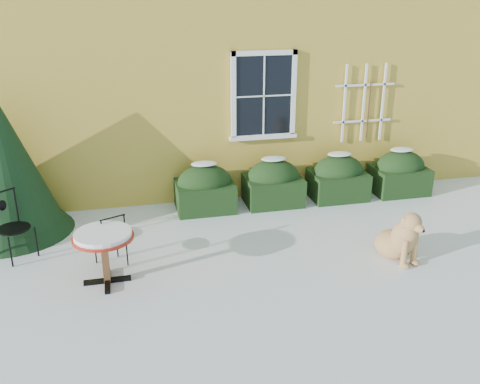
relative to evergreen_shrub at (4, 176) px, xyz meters
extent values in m
plane|color=white|center=(3.62, -2.35, -0.98)|extent=(80.00, 80.00, 0.00)
cube|color=gold|center=(3.62, 4.65, 2.02)|extent=(12.00, 8.00, 6.00)
cube|color=black|center=(4.52, 0.61, 0.99)|extent=(1.05, 0.03, 1.45)
cube|color=white|center=(4.52, 0.60, 1.76)|extent=(1.23, 0.06, 0.09)
cube|color=white|center=(4.52, 0.60, 0.22)|extent=(1.23, 0.06, 0.09)
cube|color=white|center=(3.95, 0.60, 0.99)|extent=(0.09, 0.06, 1.63)
cube|color=white|center=(5.09, 0.60, 0.99)|extent=(0.09, 0.06, 1.63)
cube|color=white|center=(4.52, 0.59, 0.99)|extent=(0.02, 0.02, 1.45)
cube|color=white|center=(4.52, 0.59, 0.99)|extent=(1.05, 0.02, 0.02)
cube|color=white|center=(4.52, 0.60, 0.22)|extent=(1.29, 0.14, 0.07)
cube|color=white|center=(6.12, 0.59, 0.77)|extent=(0.04, 0.03, 1.50)
cube|color=white|center=(6.52, 0.59, 0.77)|extent=(0.04, 0.03, 1.50)
cube|color=white|center=(6.92, 0.59, 0.77)|extent=(0.04, 0.03, 1.50)
cube|color=white|center=(6.52, 0.59, 0.42)|extent=(1.20, 0.03, 0.04)
cube|color=white|center=(6.52, 0.59, 1.12)|extent=(1.20, 0.03, 0.04)
cylinder|color=#472D19|center=(6.62, 0.57, 0.62)|extent=(0.02, 0.02, 1.10)
cube|color=black|center=(3.32, 0.20, -0.72)|extent=(1.05, 0.80, 0.52)
ellipsoid|color=black|center=(3.32, 0.20, -0.46)|extent=(1.00, 0.72, 0.67)
ellipsoid|color=white|center=(3.32, 0.20, -0.10)|extent=(0.47, 0.32, 0.06)
cube|color=black|center=(4.62, 0.20, -0.72)|extent=(1.05, 0.80, 0.52)
ellipsoid|color=black|center=(4.62, 0.20, -0.46)|extent=(1.00, 0.72, 0.67)
ellipsoid|color=white|center=(4.62, 0.20, -0.10)|extent=(0.47, 0.32, 0.06)
cube|color=black|center=(5.92, 0.20, -0.72)|extent=(1.05, 0.80, 0.52)
ellipsoid|color=black|center=(5.92, 0.20, -0.46)|extent=(1.00, 0.72, 0.67)
ellipsoid|color=white|center=(5.92, 0.20, -0.10)|extent=(0.47, 0.32, 0.06)
cube|color=black|center=(7.22, 0.20, -0.72)|extent=(1.05, 0.80, 0.52)
ellipsoid|color=black|center=(7.22, 0.20, -0.46)|extent=(1.00, 0.72, 0.67)
ellipsoid|color=white|center=(7.22, 0.20, -0.10)|extent=(0.47, 0.32, 0.06)
cone|color=black|center=(0.00, 0.00, -0.40)|extent=(2.02, 2.02, 1.17)
cone|color=black|center=(0.00, 0.00, 0.24)|extent=(1.81, 1.81, 2.45)
cube|color=black|center=(1.56, -2.06, -0.96)|extent=(0.65, 0.07, 0.06)
cube|color=black|center=(1.56, -2.06, -0.96)|extent=(0.07, 0.65, 0.06)
cube|color=brown|center=(1.56, -2.06, -0.64)|extent=(0.09, 0.09, 0.69)
cylinder|color=#A31C0D|center=(1.56, -2.06, -0.29)|extent=(0.83, 0.83, 0.04)
cylinder|color=white|center=(1.56, -2.06, -0.24)|extent=(0.77, 0.77, 0.06)
cylinder|color=black|center=(1.71, -1.32, -0.79)|extent=(0.02, 0.02, 0.39)
cylinder|color=black|center=(1.40, -1.46, -0.79)|extent=(0.02, 0.02, 0.39)
cylinder|color=black|center=(1.85, -1.63, -0.79)|extent=(0.02, 0.02, 0.39)
cylinder|color=black|center=(1.54, -1.77, -0.79)|extent=(0.02, 0.02, 0.39)
cylinder|color=black|center=(1.62, -1.55, -0.60)|extent=(0.40, 0.40, 0.02)
cylinder|color=black|center=(1.85, -1.63, -0.38)|extent=(0.02, 0.02, 0.43)
cylinder|color=black|center=(1.54, -1.77, -0.38)|extent=(0.02, 0.02, 0.43)
cylinder|color=black|center=(1.69, -1.70, -0.17)|extent=(0.36, 0.17, 0.02)
ellipsoid|color=black|center=(1.69, -1.70, -0.34)|extent=(0.11, 0.07, 0.13)
cylinder|color=black|center=(0.20, -1.29, -0.75)|extent=(0.03, 0.03, 0.48)
cylinder|color=black|center=(0.53, -1.02, -0.75)|extent=(0.03, 0.03, 0.48)
cylinder|color=black|center=(0.26, -0.69, -0.75)|extent=(0.03, 0.03, 0.48)
cylinder|color=black|center=(0.23, -0.99, -0.51)|extent=(0.49, 0.49, 0.02)
cylinder|color=black|center=(0.26, -0.69, -0.24)|extent=(0.03, 0.03, 0.53)
cylinder|color=black|center=(0.09, -0.83, 0.03)|extent=(0.38, 0.32, 0.03)
ellipsoid|color=black|center=(0.09, -0.83, -0.19)|extent=(0.12, 0.11, 0.17)
ellipsoid|color=tan|center=(5.81, -2.24, -0.79)|extent=(0.67, 0.70, 0.43)
ellipsoid|color=tan|center=(5.86, -2.43, -0.59)|extent=(0.49, 0.46, 0.54)
sphere|color=tan|center=(5.87, -2.49, -0.48)|extent=(0.33, 0.33, 0.33)
cylinder|color=tan|center=(5.80, -2.59, -0.77)|extent=(0.09, 0.09, 0.43)
cylinder|color=tan|center=(5.99, -2.54, -0.77)|extent=(0.09, 0.09, 0.43)
ellipsoid|color=tan|center=(5.81, -2.63, -0.95)|extent=(0.12, 0.15, 0.07)
ellipsoid|color=tan|center=(6.00, -2.58, -0.95)|extent=(0.12, 0.15, 0.07)
cylinder|color=tan|center=(5.88, -2.50, -0.42)|extent=(0.25, 0.29, 0.23)
sphere|color=tan|center=(5.89, -2.54, -0.30)|extent=(0.28, 0.28, 0.28)
ellipsoid|color=tan|center=(5.92, -2.67, -0.34)|extent=(0.18, 0.25, 0.12)
sphere|color=black|center=(5.95, -2.76, -0.34)|extent=(0.05, 0.05, 0.05)
ellipsoid|color=tan|center=(5.76, -2.54, -0.30)|extent=(0.09, 0.11, 0.18)
ellipsoid|color=tan|center=(6.00, -2.47, -0.30)|extent=(0.09, 0.11, 0.18)
cylinder|color=tan|center=(5.92, -1.99, -0.93)|extent=(0.30, 0.30, 0.08)
camera|label=1|loc=(1.89, -8.81, 2.89)|focal=40.00mm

